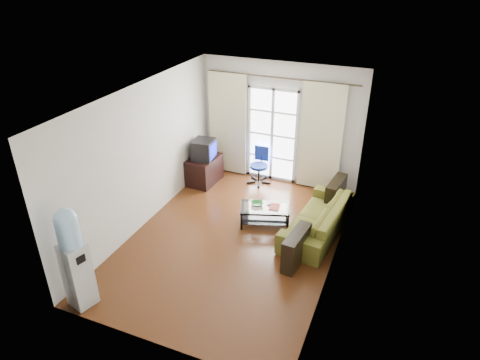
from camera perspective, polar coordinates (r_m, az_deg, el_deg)
name	(u,v)px	position (r m, az deg, el deg)	size (l,w,h in m)	color
floor	(234,239)	(7.94, -0.80, -7.81)	(5.20, 5.20, 0.00)	#572E14
ceiling	(233,96)	(6.73, -0.95, 11.18)	(5.20, 5.20, 0.00)	white
wall_back	(280,123)	(9.48, 5.36, 7.53)	(3.60, 0.02, 2.70)	silver
wall_front	(148,265)	(5.32, -12.11, -11.01)	(3.60, 0.02, 2.70)	silver
wall_left	(143,156)	(8.05, -12.76, 3.09)	(0.02, 5.20, 2.70)	silver
wall_right	(340,193)	(6.81, 13.21, -1.75)	(0.02, 5.20, 2.70)	silver
french_door	(272,135)	(9.57, 4.32, 6.01)	(1.16, 0.06, 2.15)	white
curtain_rod	(281,78)	(9.08, 5.45, 13.42)	(0.04, 0.04, 3.30)	#4C3F2D
curtain_left	(228,124)	(9.82, -1.64, 7.44)	(0.90, 0.07, 2.35)	beige
curtain_right	(321,138)	(9.21, 10.75, 5.53)	(0.90, 0.07, 2.35)	beige
radiator	(311,173)	(9.62, 9.45, 0.92)	(0.64, 0.12, 0.64)	#9C9C9F
sofa	(318,218)	(8.10, 10.35, -4.96)	(1.05, 2.16, 0.61)	brown
coffee_table	(265,213)	(8.23, 3.34, -4.39)	(1.05, 0.80, 0.38)	silver
bowl	(257,204)	(8.19, 2.28, -3.18)	(0.31, 0.31, 0.06)	#308535
book	(270,206)	(8.17, 3.99, -3.50)	(0.22, 0.27, 0.02)	#A83014
remote	(271,205)	(8.22, 4.18, -3.31)	(0.16, 0.04, 0.02)	black
tv_stand	(204,170)	(9.72, -4.78, 1.36)	(0.55, 0.83, 0.61)	black
crt_tv	(203,149)	(9.47, -4.98, 4.12)	(0.52, 0.51, 0.44)	black
task_chair	(259,172)	(9.72, 2.58, 1.05)	(0.58, 0.58, 0.83)	black
water_cooler	(74,256)	(6.56, -21.27, -9.48)	(0.41, 0.41, 1.65)	silver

